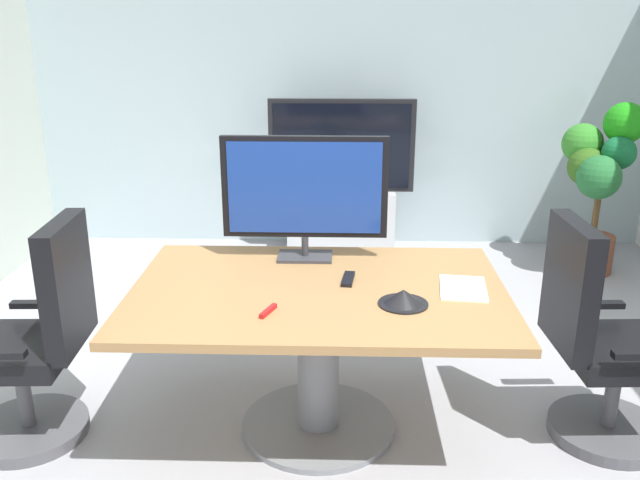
# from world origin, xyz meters

# --- Properties ---
(ground_plane) EXTENTS (7.38, 7.38, 0.00)m
(ground_plane) POSITION_xyz_m (0.00, 0.00, 0.00)
(ground_plane) COLOR #99999E
(wall_back_glass_partition) EXTENTS (5.37, 0.10, 2.72)m
(wall_back_glass_partition) POSITION_xyz_m (0.00, 3.19, 1.36)
(wall_back_glass_partition) COLOR #9EB2B7
(wall_back_glass_partition) RESTS_ON ground
(conference_table) EXTENTS (1.74, 1.16, 0.75)m
(conference_table) POSITION_xyz_m (-0.12, 0.21, 0.55)
(conference_table) COLOR olive
(conference_table) RESTS_ON ground
(office_chair_left) EXTENTS (0.60, 0.58, 1.09)m
(office_chair_left) POSITION_xyz_m (-1.44, 0.11, 0.46)
(office_chair_left) COLOR #4C4C51
(office_chair_left) RESTS_ON ground
(office_chair_right) EXTENTS (0.61, 0.58, 1.09)m
(office_chair_right) POSITION_xyz_m (1.20, 0.18, 0.46)
(office_chair_right) COLOR #4C4C51
(office_chair_right) RESTS_ON ground
(tv_monitor) EXTENTS (0.84, 0.18, 0.64)m
(tv_monitor) POSITION_xyz_m (-0.20, 0.62, 1.11)
(tv_monitor) COLOR #333338
(tv_monitor) RESTS_ON conference_table
(wall_display_unit) EXTENTS (1.20, 0.36, 1.31)m
(wall_display_unit) POSITION_xyz_m (-0.02, 2.83, 0.44)
(wall_display_unit) COLOR #B7BABC
(wall_display_unit) RESTS_ON ground
(potted_plant) EXTENTS (0.57, 0.67, 1.33)m
(potted_plant) POSITION_xyz_m (1.96, 2.43, 0.80)
(potted_plant) COLOR brown
(potted_plant) RESTS_ON ground
(conference_phone) EXTENTS (0.22, 0.22, 0.07)m
(conference_phone) POSITION_xyz_m (0.26, 0.03, 0.78)
(conference_phone) COLOR black
(conference_phone) RESTS_ON conference_table
(remote_control) EXTENTS (0.07, 0.17, 0.02)m
(remote_control) POSITION_xyz_m (0.02, 0.30, 0.76)
(remote_control) COLOR black
(remote_control) RESTS_ON conference_table
(whiteboard_marker) EXTENTS (0.07, 0.13, 0.02)m
(whiteboard_marker) POSITION_xyz_m (-0.32, -0.08, 0.76)
(whiteboard_marker) COLOR red
(whiteboard_marker) RESTS_ON conference_table
(paper_notepad) EXTENTS (0.24, 0.32, 0.01)m
(paper_notepad) POSITION_xyz_m (0.55, 0.21, 0.76)
(paper_notepad) COLOR white
(paper_notepad) RESTS_ON conference_table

